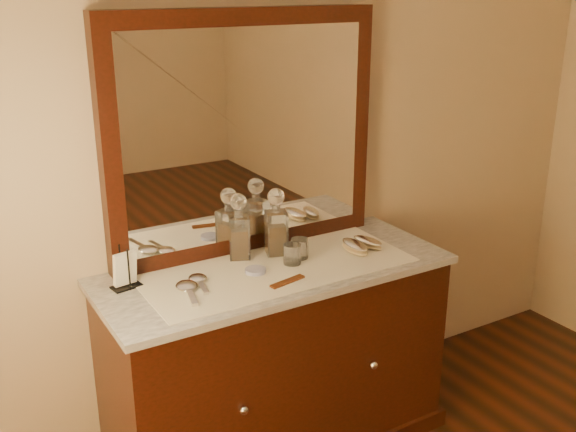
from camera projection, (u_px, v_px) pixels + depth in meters
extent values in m
plane|color=tan|center=(239.00, 120.00, 2.78)|extent=(4.50, 4.50, 0.00)
cube|color=black|center=(276.00, 362.00, 2.87)|extent=(1.40, 0.55, 0.82)
sphere|color=silver|center=(244.00, 410.00, 2.48)|extent=(0.04, 0.04, 0.04)
sphere|color=silver|center=(373.00, 365.00, 2.77)|extent=(0.04, 0.04, 0.04)
cube|color=silver|center=(275.00, 271.00, 2.72)|extent=(1.44, 0.59, 0.03)
cube|color=black|center=(245.00, 134.00, 2.75)|extent=(1.20, 0.08, 1.00)
cube|color=white|center=(249.00, 136.00, 2.72)|extent=(1.06, 0.01, 0.86)
cube|color=white|center=(278.00, 268.00, 2.70)|extent=(1.10, 0.45, 0.00)
cylinder|color=white|center=(256.00, 270.00, 2.66)|extent=(0.09, 0.09, 0.01)
cube|color=brown|center=(287.00, 281.00, 2.57)|extent=(0.16, 0.06, 0.01)
cube|color=black|center=(126.00, 286.00, 2.54)|extent=(0.12, 0.08, 0.01)
cylinder|color=black|center=(129.00, 270.00, 2.49)|extent=(0.01, 0.01, 0.16)
cylinder|color=black|center=(121.00, 265.00, 2.54)|extent=(0.01, 0.01, 0.16)
cube|color=white|center=(125.00, 269.00, 2.52)|extent=(0.09, 0.05, 0.13)
cube|color=#925715|center=(239.00, 243.00, 2.79)|extent=(0.09, 0.09, 0.13)
cube|color=white|center=(239.00, 237.00, 2.78)|extent=(0.11, 0.11, 0.18)
cylinder|color=white|center=(239.00, 213.00, 2.74)|extent=(0.05, 0.05, 0.03)
sphere|color=white|center=(238.00, 202.00, 2.73)|extent=(0.09, 0.09, 0.07)
cube|color=#925715|center=(276.00, 239.00, 2.83)|extent=(0.09, 0.09, 0.13)
cube|color=white|center=(276.00, 233.00, 2.82)|extent=(0.11, 0.11, 0.18)
cylinder|color=white|center=(276.00, 209.00, 2.78)|extent=(0.05, 0.05, 0.03)
sphere|color=white|center=(276.00, 197.00, 2.76)|extent=(0.09, 0.09, 0.07)
ellipsoid|color=tan|center=(355.00, 249.00, 2.86)|extent=(0.08, 0.17, 0.02)
ellipsoid|color=silver|center=(355.00, 245.00, 2.85)|extent=(0.08, 0.17, 0.02)
ellipsoid|color=tan|center=(368.00, 244.00, 2.91)|extent=(0.10, 0.16, 0.02)
ellipsoid|color=silver|center=(368.00, 240.00, 2.91)|extent=(0.10, 0.16, 0.02)
ellipsoid|color=silver|center=(187.00, 286.00, 2.52)|extent=(0.10, 0.12, 0.02)
cube|color=silver|center=(192.00, 297.00, 2.44)|extent=(0.05, 0.14, 0.01)
ellipsoid|color=silver|center=(198.00, 278.00, 2.59)|extent=(0.09, 0.10, 0.02)
cube|color=silver|center=(203.00, 287.00, 2.52)|extent=(0.04, 0.12, 0.01)
cylinder|color=white|center=(292.00, 254.00, 2.73)|extent=(0.07, 0.07, 0.08)
cylinder|color=white|center=(300.00, 248.00, 2.79)|extent=(0.07, 0.07, 0.08)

